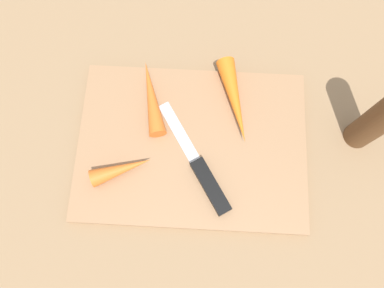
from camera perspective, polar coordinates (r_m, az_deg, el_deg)
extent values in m
plane|color=#8C6D4C|center=(0.57, 0.00, -0.34)|extent=(1.40, 1.40, 0.00)
cube|color=#99704C|center=(0.57, 0.00, -0.17)|extent=(0.36, 0.26, 0.01)
cube|color=#B7B7BC|center=(0.56, -2.08, 1.90)|extent=(0.07, 0.10, 0.00)
cube|color=black|center=(0.54, 2.98, -6.79)|extent=(0.07, 0.09, 0.01)
cone|color=orange|center=(0.58, -6.51, 7.48)|extent=(0.06, 0.13, 0.03)
cone|color=orange|center=(0.57, 6.88, 6.95)|extent=(0.06, 0.14, 0.03)
cone|color=orange|center=(0.55, -11.23, -3.98)|extent=(0.10, 0.06, 0.03)
cylinder|color=brown|center=(0.56, 28.37, 3.86)|extent=(0.04, 0.04, 0.17)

